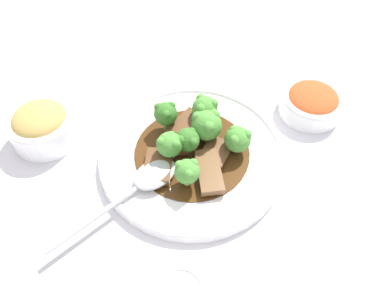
{
  "coord_description": "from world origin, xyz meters",
  "views": [
    {
      "loc": [
        0.34,
        -0.05,
        0.46
      ],
      "look_at": [
        0.0,
        0.0,
        0.03
      ],
      "focal_mm": 35.0,
      "sensor_mm": 36.0,
      "label": 1
    }
  ],
  "objects_px": {
    "broccoli_floret_6": "(187,171)",
    "beef_strip_2": "(216,152)",
    "beef_strip_4": "(158,166)",
    "broccoli_floret_5": "(205,108)",
    "broccoli_floret_0": "(166,114)",
    "side_bowl_appetizer": "(42,125)",
    "broccoli_floret_4": "(170,144)",
    "side_bowl_kimchi": "(312,102)",
    "broccoli_floret_2": "(238,139)",
    "broccoli_floret_3": "(207,125)",
    "beef_strip_3": "(190,124)",
    "beef_strip_0": "(209,171)",
    "serving_spoon": "(147,179)",
    "broccoli_floret_1": "(188,142)",
    "beef_strip_1": "(176,142)",
    "main_plate": "(192,154)"
  },
  "relations": [
    {
      "from": "beef_strip_3",
      "to": "broccoli_floret_6",
      "type": "height_order",
      "value": "broccoli_floret_6"
    },
    {
      "from": "beef_strip_3",
      "to": "beef_strip_4",
      "type": "relative_size",
      "value": 0.98
    },
    {
      "from": "beef_strip_3",
      "to": "broccoli_floret_5",
      "type": "relative_size",
      "value": 1.31
    },
    {
      "from": "beef_strip_0",
      "to": "broccoli_floret_6",
      "type": "distance_m",
      "value": 0.04
    },
    {
      "from": "beef_strip_3",
      "to": "broccoli_floret_3",
      "type": "distance_m",
      "value": 0.04
    },
    {
      "from": "broccoli_floret_3",
      "to": "broccoli_floret_1",
      "type": "bearing_deg",
      "value": -52.29
    },
    {
      "from": "broccoli_floret_5",
      "to": "broccoli_floret_1",
      "type": "bearing_deg",
      "value": -30.52
    },
    {
      "from": "beef_strip_3",
      "to": "broccoli_floret_4",
      "type": "bearing_deg",
      "value": -35.41
    },
    {
      "from": "broccoli_floret_5",
      "to": "broccoli_floret_6",
      "type": "xyz_separation_m",
      "value": [
        0.11,
        -0.04,
        -0.0
      ]
    },
    {
      "from": "main_plate",
      "to": "broccoli_floret_6",
      "type": "relative_size",
      "value": 6.39
    },
    {
      "from": "beef_strip_2",
      "to": "beef_strip_3",
      "type": "distance_m",
      "value": 0.06
    },
    {
      "from": "broccoli_floret_2",
      "to": "side_bowl_appetizer",
      "type": "relative_size",
      "value": 0.42
    },
    {
      "from": "broccoli_floret_3",
      "to": "broccoli_floret_4",
      "type": "xyz_separation_m",
      "value": [
        0.03,
        -0.06,
        -0.0
      ]
    },
    {
      "from": "beef_strip_0",
      "to": "broccoli_floret_4",
      "type": "distance_m",
      "value": 0.07
    },
    {
      "from": "beef_strip_1",
      "to": "side_bowl_appetizer",
      "type": "height_order",
      "value": "side_bowl_appetizer"
    },
    {
      "from": "beef_strip_0",
      "to": "beef_strip_4",
      "type": "distance_m",
      "value": 0.07
    },
    {
      "from": "broccoli_floret_2",
      "to": "side_bowl_kimchi",
      "type": "bearing_deg",
      "value": 116.94
    },
    {
      "from": "beef_strip_2",
      "to": "broccoli_floret_1",
      "type": "bearing_deg",
      "value": -99.67
    },
    {
      "from": "broccoli_floret_1",
      "to": "broccoli_floret_6",
      "type": "distance_m",
      "value": 0.05
    },
    {
      "from": "serving_spoon",
      "to": "side_bowl_kimchi",
      "type": "height_order",
      "value": "side_bowl_kimchi"
    },
    {
      "from": "broccoli_floret_1",
      "to": "side_bowl_appetizer",
      "type": "distance_m",
      "value": 0.23
    },
    {
      "from": "beef_strip_0",
      "to": "broccoli_floret_1",
      "type": "height_order",
      "value": "broccoli_floret_1"
    },
    {
      "from": "beef_strip_2",
      "to": "broccoli_floret_4",
      "type": "height_order",
      "value": "broccoli_floret_4"
    },
    {
      "from": "broccoli_floret_2",
      "to": "broccoli_floret_4",
      "type": "bearing_deg",
      "value": -90.9
    },
    {
      "from": "broccoli_floret_0",
      "to": "beef_strip_3",
      "type": "bearing_deg",
      "value": 78.77
    },
    {
      "from": "beef_strip_2",
      "to": "broccoli_floret_6",
      "type": "height_order",
      "value": "broccoli_floret_6"
    },
    {
      "from": "side_bowl_kimchi",
      "to": "serving_spoon",
      "type": "bearing_deg",
      "value": -68.51
    },
    {
      "from": "beef_strip_2",
      "to": "broccoli_floret_0",
      "type": "height_order",
      "value": "broccoli_floret_0"
    },
    {
      "from": "broccoli_floret_2",
      "to": "broccoli_floret_3",
      "type": "distance_m",
      "value": 0.05
    },
    {
      "from": "broccoli_floret_4",
      "to": "broccoli_floret_6",
      "type": "relative_size",
      "value": 1.09
    },
    {
      "from": "broccoli_floret_0",
      "to": "broccoli_floret_5",
      "type": "xyz_separation_m",
      "value": [
        -0.0,
        0.06,
        -0.0
      ]
    },
    {
      "from": "broccoli_floret_0",
      "to": "beef_strip_2",
      "type": "bearing_deg",
      "value": 45.75
    },
    {
      "from": "side_bowl_kimchi",
      "to": "side_bowl_appetizer",
      "type": "distance_m",
      "value": 0.43
    },
    {
      "from": "broccoli_floret_0",
      "to": "broccoli_floret_1",
      "type": "bearing_deg",
      "value": 24.07
    },
    {
      "from": "beef_strip_3",
      "to": "broccoli_floret_2",
      "type": "xyz_separation_m",
      "value": [
        0.05,
        0.06,
        0.02
      ]
    },
    {
      "from": "broccoli_floret_0",
      "to": "side_bowl_kimchi",
      "type": "distance_m",
      "value": 0.25
    },
    {
      "from": "broccoli_floret_6",
      "to": "beef_strip_2",
      "type": "bearing_deg",
      "value": 131.19
    },
    {
      "from": "side_bowl_appetizer",
      "to": "main_plate",
      "type": "bearing_deg",
      "value": 71.1
    },
    {
      "from": "broccoli_floret_5",
      "to": "beef_strip_0",
      "type": "bearing_deg",
      "value": -6.71
    },
    {
      "from": "main_plate",
      "to": "broccoli_floret_2",
      "type": "distance_m",
      "value": 0.07
    },
    {
      "from": "broccoli_floret_3",
      "to": "beef_strip_1",
      "type": "bearing_deg",
      "value": -85.39
    },
    {
      "from": "beef_strip_1",
      "to": "broccoli_floret_1",
      "type": "relative_size",
      "value": 1.07
    },
    {
      "from": "broccoli_floret_0",
      "to": "side_bowl_appetizer",
      "type": "height_order",
      "value": "broccoli_floret_0"
    },
    {
      "from": "beef_strip_4",
      "to": "broccoli_floret_5",
      "type": "distance_m",
      "value": 0.12
    },
    {
      "from": "side_bowl_kimchi",
      "to": "beef_strip_1",
      "type": "bearing_deg",
      "value": -77.87
    },
    {
      "from": "broccoli_floret_6",
      "to": "serving_spoon",
      "type": "xyz_separation_m",
      "value": [
        -0.01,
        -0.06,
        -0.02
      ]
    },
    {
      "from": "beef_strip_1",
      "to": "broccoli_floret_5",
      "type": "bearing_deg",
      "value": 128.1
    },
    {
      "from": "broccoli_floret_2",
      "to": "serving_spoon",
      "type": "distance_m",
      "value": 0.14
    },
    {
      "from": "beef_strip_1",
      "to": "beef_strip_4",
      "type": "xyz_separation_m",
      "value": [
        0.04,
        -0.03,
        0.0
      ]
    },
    {
      "from": "beef_strip_2",
      "to": "broccoli_floret_5",
      "type": "xyz_separation_m",
      "value": [
        -0.07,
        -0.0,
        0.03
      ]
    }
  ]
}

